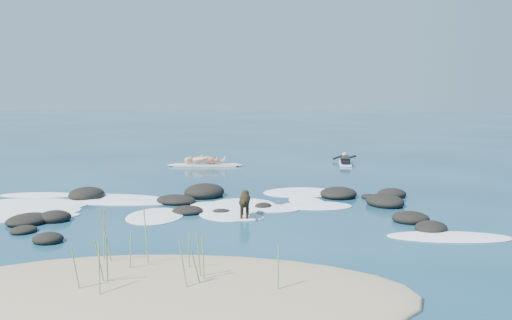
{
  "coord_description": "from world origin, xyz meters",
  "views": [
    {
      "loc": [
        2.16,
        -17.9,
        3.64
      ],
      "look_at": [
        0.79,
        4.0,
        0.9
      ],
      "focal_mm": 40.0,
      "sensor_mm": 36.0,
      "label": 1
    }
  ],
  "objects": [
    {
      "name": "breaking_foam",
      "position": [
        -1.73,
        -0.76,
        0.01
      ],
      "size": [
        15.59,
        7.73,
        0.12
      ],
      "color": "white",
      "rests_on": "ground"
    },
    {
      "name": "reef_rocks",
      "position": [
        0.36,
        -0.43,
        0.1
      ],
      "size": [
        12.06,
        7.52,
        0.57
      ],
      "color": "black",
      "rests_on": "ground"
    },
    {
      "name": "paddling_surfer_rig",
      "position": [
        4.78,
        9.98,
        0.16
      ],
      "size": [
        1.21,
        2.69,
        0.47
      ],
      "rotation": [
        0.0,
        0.0,
        1.51
      ],
      "color": "white",
      "rests_on": "ground"
    },
    {
      "name": "standing_surfer_rig",
      "position": [
        -1.92,
        8.64,
        0.8
      ],
      "size": [
        3.58,
        0.82,
        2.03
      ],
      "rotation": [
        0.0,
        0.0,
        0.07
      ],
      "color": "#FCEDC9",
      "rests_on": "ground"
    },
    {
      "name": "sand_dune",
      "position": [
        0.0,
        -8.2,
        0.0
      ],
      "size": [
        9.0,
        4.4,
        0.6
      ],
      "primitive_type": "ellipsoid",
      "color": "#9E8966",
      "rests_on": "ground"
    },
    {
      "name": "dog",
      "position": [
        0.85,
        -2.12,
        0.51
      ],
      "size": [
        0.33,
        1.21,
        0.77
      ],
      "rotation": [
        0.0,
        0.0,
        1.61
      ],
      "color": "black",
      "rests_on": "ground"
    },
    {
      "name": "dune_grass",
      "position": [
        -0.42,
        -8.05,
        0.63
      ],
      "size": [
        3.6,
        2.18,
        1.23
      ],
      "color": "olive",
      "rests_on": "ground"
    },
    {
      "name": "ground",
      "position": [
        0.0,
        0.0,
        0.0
      ],
      "size": [
        160.0,
        160.0,
        0.0
      ],
      "primitive_type": "plane",
      "color": "#0A2642",
      "rests_on": "ground"
    }
  ]
}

